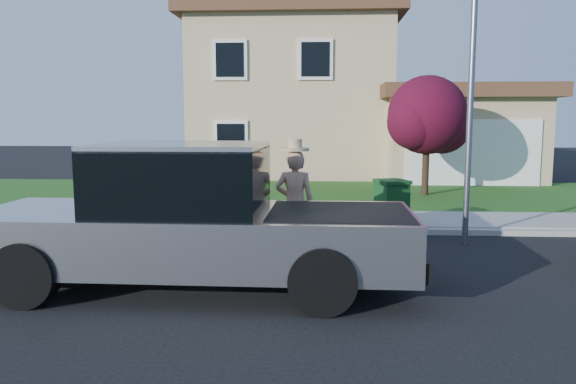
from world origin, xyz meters
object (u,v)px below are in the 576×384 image
object	(u,v)px
pickup_truck	(193,221)
street_lamp	(471,97)
woman	(295,202)
trash_bin	(392,202)
ornamental_tree	(428,119)

from	to	relation	value
pickup_truck	street_lamp	world-z (taller)	street_lamp
pickup_truck	street_lamp	size ratio (longest dim) A/B	1.29
woman	trash_bin	world-z (taller)	woman
trash_bin	woman	bearing A→B (deg)	-150.20
street_lamp	trash_bin	bearing A→B (deg)	154.92
woman	street_lamp	bearing A→B (deg)	-157.62
ornamental_tree	trash_bin	world-z (taller)	ornamental_tree
woman	street_lamp	xyz separation A→B (m)	(3.23, 1.15, 1.83)
woman	street_lamp	distance (m)	3.89
pickup_truck	woman	size ratio (longest dim) A/B	3.06
ornamental_tree	pickup_truck	bearing A→B (deg)	-117.68
pickup_truck	trash_bin	distance (m)	5.36
ornamental_tree	trash_bin	size ratio (longest dim) A/B	3.70
ornamental_tree	street_lamp	distance (m)	6.53
street_lamp	pickup_truck	bearing A→B (deg)	-129.32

